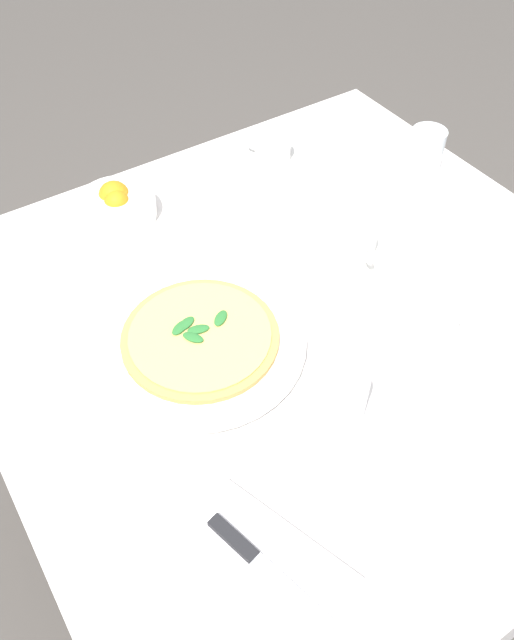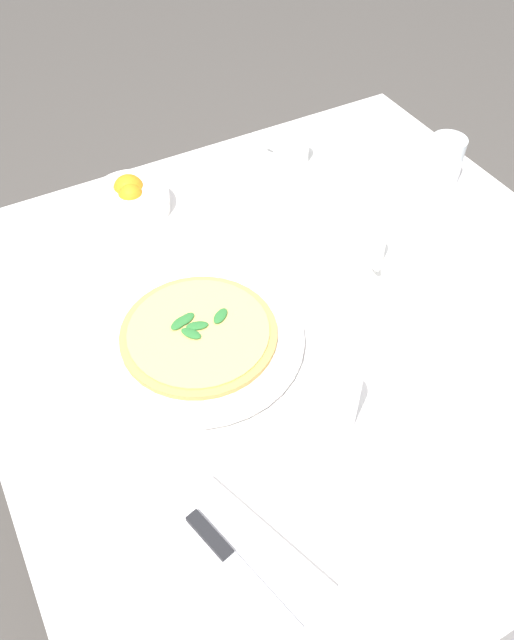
% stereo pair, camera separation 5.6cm
% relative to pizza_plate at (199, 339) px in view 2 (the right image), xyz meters
% --- Properties ---
extents(ground_plane, '(8.00, 8.00, 0.00)m').
position_rel_pizza_plate_xyz_m(ground_plane, '(0.03, 0.20, -0.75)').
color(ground_plane, '#4C4742').
extents(dining_table, '(1.09, 1.09, 0.74)m').
position_rel_pizza_plate_xyz_m(dining_table, '(0.03, 0.20, -0.14)').
color(dining_table, white).
rests_on(dining_table, ground_plane).
extents(pizza_plate, '(0.34, 0.34, 0.02)m').
position_rel_pizza_plate_xyz_m(pizza_plate, '(0.00, 0.00, 0.00)').
color(pizza_plate, white).
rests_on(pizza_plate, dining_table).
extents(pizza, '(0.26, 0.26, 0.02)m').
position_rel_pizza_plate_xyz_m(pizza, '(-0.00, 0.00, 0.01)').
color(pizza, tan).
rests_on(pizza, pizza_plate).
extents(coffee_cup_right_edge, '(0.13, 0.13, 0.07)m').
position_rel_pizza_plate_xyz_m(coffee_cup_right_edge, '(-0.37, 0.39, 0.02)').
color(coffee_cup_right_edge, white).
rests_on(coffee_cup_right_edge, dining_table).
extents(coffee_cup_left_edge, '(0.13, 0.13, 0.06)m').
position_rel_pizza_plate_xyz_m(coffee_cup_left_edge, '(0.25, 0.38, 0.02)').
color(coffee_cup_left_edge, white).
rests_on(coffee_cup_left_edge, dining_table).
extents(coffee_cup_near_left, '(0.13, 0.13, 0.07)m').
position_rel_pizza_plate_xyz_m(coffee_cup_near_left, '(-0.04, 0.35, 0.02)').
color(coffee_cup_near_left, white).
rests_on(coffee_cup_near_left, dining_table).
extents(water_glass_far_left, '(0.07, 0.07, 0.10)m').
position_rel_pizza_plate_xyz_m(water_glass_far_left, '(-0.16, 0.63, 0.03)').
color(water_glass_far_left, white).
rests_on(water_glass_far_left, dining_table).
extents(water_glass_center_back, '(0.07, 0.07, 0.12)m').
position_rel_pizza_plate_xyz_m(water_glass_center_back, '(0.23, 0.11, 0.04)').
color(water_glass_center_back, white).
rests_on(water_glass_center_back, dining_table).
extents(napkin_folded, '(0.25, 0.19, 0.02)m').
position_rel_pizza_plate_xyz_m(napkin_folded, '(0.36, -0.12, -0.00)').
color(napkin_folded, white).
rests_on(napkin_folded, dining_table).
extents(dinner_knife, '(0.19, 0.07, 0.01)m').
position_rel_pizza_plate_xyz_m(dinner_knife, '(0.36, -0.12, 0.01)').
color(dinner_knife, silver).
rests_on(dinner_knife, napkin_folded).
extents(citrus_bowl, '(0.15, 0.15, 0.07)m').
position_rel_pizza_plate_xyz_m(citrus_bowl, '(-0.38, 0.03, 0.02)').
color(citrus_bowl, white).
rests_on(citrus_bowl, dining_table).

